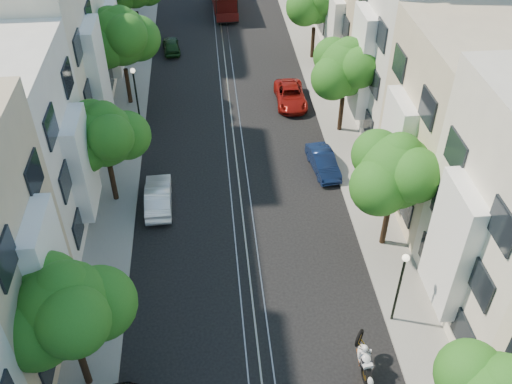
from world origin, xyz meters
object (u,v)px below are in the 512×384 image
object	(u,v)px
lamp_east	(401,279)
parked_car_w_mid	(158,196)
tree_w_b	(105,137)
tree_e_c	(347,69)
tree_e_b	(397,173)
parked_car_e_mid	(323,162)
lamp_west	(135,88)
parked_car_w_far	(171,45)
tree_w_c	(121,38)
tree_w_a	(67,311)
tree_e_d	(316,0)
sportbike_rider	(364,358)
parked_car_e_far	(291,96)

from	to	relation	value
lamp_east	parked_car_w_mid	world-z (taller)	lamp_east
tree_w_b	tree_e_c	bearing A→B (deg)	22.62
tree_e_b	parked_car_w_mid	bearing A→B (deg)	160.31
parked_car_e_mid	parked_car_w_mid	world-z (taller)	parked_car_w_mid
lamp_west	parked_car_w_far	distance (m)	11.71
tree_e_b	lamp_west	xyz separation A→B (m)	(-13.56, 13.02, -1.89)
lamp_west	tree_w_c	bearing A→B (deg)	105.75
tree_e_b	parked_car_e_mid	size ratio (longest dim) A/B	1.81
tree_w_a	lamp_east	world-z (taller)	tree_w_a
lamp_west	parked_car_e_mid	size ratio (longest dim) A/B	1.13
tree_e_d	tree_w_a	size ratio (longest dim) A/B	1.02
tree_e_d	parked_car_w_mid	size ratio (longest dim) A/B	1.68
tree_e_b	parked_car_w_far	size ratio (longest dim) A/B	2.00
tree_e_c	tree_w_c	xyz separation A→B (m)	(-14.40, 5.00, 0.47)
tree_e_b	tree_w_c	xyz separation A→B (m)	(-14.40, 16.00, 0.34)
tree_w_c	sportbike_rider	xyz separation A→B (m)	(11.43, -23.49, -4.12)
tree_w_b	parked_car_w_mid	distance (m)	4.51
parked_car_e_mid	parked_car_e_far	size ratio (longest dim) A/B	0.82
tree_w_b	tree_w_c	size ratio (longest dim) A/B	0.88
tree_e_d	sportbike_rider	world-z (taller)	tree_e_d
tree_e_b	tree_e_d	world-z (taller)	tree_e_d
sportbike_rider	parked_car_e_far	bearing A→B (deg)	85.33
tree_e_d	tree_w_c	bearing A→B (deg)	-157.38
lamp_west	parked_car_w_mid	bearing A→B (deg)	-79.60
tree_w_b	parked_car_e_mid	xyz separation A→B (m)	(12.40, 1.72, -3.79)
tree_e_c	lamp_west	world-z (taller)	tree_e_c
tree_e_c	lamp_east	size ratio (longest dim) A/B	1.57
tree_e_c	parked_car_w_mid	world-z (taller)	tree_e_c
tree_w_b	parked_car_w_mid	bearing A→B (deg)	-16.43
tree_w_a	tree_w_b	distance (m)	12.00
tree_w_c	tree_e_b	bearing A→B (deg)	-48.01
tree_w_b	tree_w_c	world-z (taller)	tree_w_c
tree_e_c	parked_car_w_far	distance (m)	18.18
tree_e_b	parked_car_w_far	xyz separation A→B (m)	(-11.66, 24.36, -4.16)
tree_w_a	lamp_west	xyz separation A→B (m)	(0.84, 20.02, -1.89)
tree_e_c	parked_car_e_mid	bearing A→B (deg)	-115.08
tree_w_b	parked_car_e_far	distance (m)	15.70
lamp_east	tree_e_b	bearing A→B (deg)	79.07
tree_e_d	parked_car_e_mid	bearing A→B (deg)	-97.46
tree_w_a	parked_car_e_mid	size ratio (longest dim) A/B	1.81
sportbike_rider	tree_e_c	bearing A→B (deg)	76.48
tree_e_b	sportbike_rider	bearing A→B (deg)	-111.67
parked_car_e_mid	parked_car_w_far	world-z (taller)	parked_car_e_mid
tree_w_c	sportbike_rider	distance (m)	26.44
tree_w_b	sportbike_rider	distance (m)	17.27
parked_car_e_far	tree_e_d	bearing A→B (deg)	68.66
tree_e_d	tree_w_a	distance (m)	32.38
parked_car_w_mid	parked_car_w_far	size ratio (longest dim) A/B	1.22
parked_car_e_mid	tree_e_b	bearing A→B (deg)	-80.56
tree_e_b	parked_car_e_mid	bearing A→B (deg)	106.57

